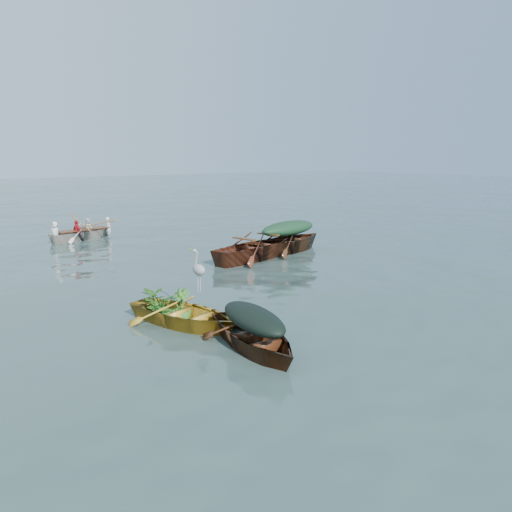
{
  "coord_description": "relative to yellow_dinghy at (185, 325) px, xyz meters",
  "views": [
    {
      "loc": [
        -8.28,
        -10.25,
        3.45
      ],
      "look_at": [
        0.1,
        1.53,
        0.5
      ],
      "focal_mm": 35.0,
      "sensor_mm": 36.0,
      "label": 1
    }
  ],
  "objects": [
    {
      "name": "open_wooden_boat",
      "position": [
        5.04,
        4.53,
        0.0
      ],
      "size": [
        5.32,
        2.76,
        1.23
      ],
      "primitive_type": "imported",
      "rotation": [
        0.0,
        0.0,
        1.81
      ],
      "color": "maroon",
      "rests_on": "ground"
    },
    {
      "name": "ground",
      "position": [
        3.82,
        1.44,
        0.0
      ],
      "size": [
        140.0,
        140.0,
        0.0
      ],
      "primitive_type": "plane",
      "color": "#364B47",
      "rests_on": "ground"
    },
    {
      "name": "oars",
      "position": [
        1.47,
        11.8,
        0.47
      ],
      "size": [
        1.19,
        2.67,
        0.06
      ],
      "primitive_type": null,
      "rotation": [
        0.0,
        0.0,
        1.81
      ],
      "color": "#986339",
      "rests_on": "rowed_boat"
    },
    {
      "name": "rowers",
      "position": [
        1.47,
        11.8,
        0.82
      ],
      "size": [
        2.86,
        1.64,
        0.76
      ],
      "primitive_type": "imported",
      "rotation": [
        0.0,
        0.0,
        1.81
      ],
      "color": "silver",
      "rests_on": "rowed_boat"
    },
    {
      "name": "dinghy_weeds",
      "position": [
        -0.17,
        0.52,
        0.75
      ],
      "size": [
        0.98,
        1.09,
        0.6
      ],
      "primitive_type": "imported",
      "rotation": [
        0.0,
        0.0,
        0.37
      ],
      "color": "#235E18",
      "rests_on": "yellow_dinghy"
    },
    {
      "name": "thwart_benches",
      "position": [
        5.04,
        4.53,
        0.64
      ],
      "size": [
        2.7,
        1.53,
        0.04
      ],
      "primitive_type": null,
      "rotation": [
        0.0,
        0.0,
        1.81
      ],
      "color": "#492B11",
      "rests_on": "open_wooden_boat"
    },
    {
      "name": "green_tarp_boat",
      "position": [
        6.71,
        4.89,
        0.0
      ],
      "size": [
        5.14,
        2.55,
        1.18
      ],
      "primitive_type": "imported",
      "rotation": [
        0.0,
        0.0,
        1.79
      ],
      "color": "#472710",
      "rests_on": "ground"
    },
    {
      "name": "dark_covered_boat",
      "position": [
        0.42,
        -1.87,
        0.0
      ],
      "size": [
        1.72,
        3.61,
        0.86
      ],
      "primitive_type": "imported",
      "rotation": [
        0.0,
        0.0,
        -0.12
      ],
      "color": "#4D2712",
      "rests_on": "ground"
    },
    {
      "name": "heron",
      "position": [
        0.5,
        0.24,
        0.91
      ],
      "size": [
        0.4,
        0.47,
        0.92
      ],
      "primitive_type": null,
      "rotation": [
        0.0,
        0.0,
        0.37
      ],
      "color": "#A1A3AA",
      "rests_on": "yellow_dinghy"
    },
    {
      "name": "dark_tarp_cover",
      "position": [
        0.42,
        -1.87,
        0.63
      ],
      "size": [
        0.94,
        1.99,
        0.4
      ],
      "primitive_type": "ellipsoid",
      "rotation": [
        0.0,
        0.0,
        -0.12
      ],
      "color": "black",
      "rests_on": "dark_covered_boat"
    },
    {
      "name": "green_tarp_cover",
      "position": [
        6.71,
        4.89,
        0.85
      ],
      "size": [
        2.83,
        1.4,
        0.52
      ],
      "primitive_type": "ellipsoid",
      "rotation": [
        0.0,
        0.0,
        1.79
      ],
      "color": "#173921",
      "rests_on": "green_tarp_boat"
    },
    {
      "name": "rowed_boat",
      "position": [
        1.47,
        11.8,
        0.0
      ],
      "size": [
        4.0,
        2.02,
        0.89
      ],
      "primitive_type": "imported",
      "rotation": [
        0.0,
        0.0,
        1.81
      ],
      "color": "beige",
      "rests_on": "ground"
    },
    {
      "name": "yellow_dinghy",
      "position": [
        0.0,
        0.0,
        0.0
      ],
      "size": [
        2.51,
        3.58,
        0.89
      ],
      "primitive_type": "imported",
      "rotation": [
        0.0,
        0.0,
        0.37
      ],
      "color": "gold",
      "rests_on": "ground"
    }
  ]
}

